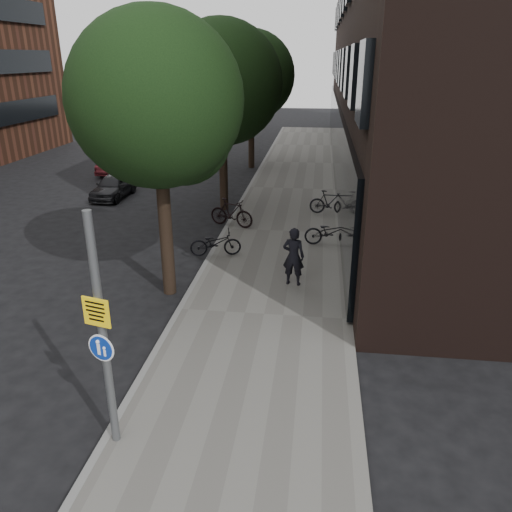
% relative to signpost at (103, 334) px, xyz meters
% --- Properties ---
extents(ground, '(120.00, 120.00, 0.00)m').
position_rel_signpost_xyz_m(ground, '(1.80, 1.50, -2.21)').
color(ground, black).
rests_on(ground, ground).
extents(sidewalk, '(4.50, 60.00, 0.12)m').
position_rel_signpost_xyz_m(sidewalk, '(2.05, 11.50, -2.15)').
color(sidewalk, '#65625D').
rests_on(sidewalk, ground).
extents(curb_edge, '(0.15, 60.00, 0.13)m').
position_rel_signpost_xyz_m(curb_edge, '(-0.20, 11.50, -2.15)').
color(curb_edge, slate).
rests_on(curb_edge, ground).
extents(building_right_dark_brick, '(12.00, 40.00, 18.00)m').
position_rel_signpost_xyz_m(building_right_dark_brick, '(10.30, 23.50, 6.79)').
color(building_right_dark_brick, black).
rests_on(building_right_dark_brick, ground).
extents(street_tree_near, '(4.40, 4.40, 7.50)m').
position_rel_signpost_xyz_m(street_tree_near, '(-0.73, 6.14, 2.90)').
color(street_tree_near, black).
rests_on(street_tree_near, ground).
extents(street_tree_mid, '(5.00, 5.00, 7.80)m').
position_rel_signpost_xyz_m(street_tree_mid, '(-0.73, 14.64, 2.90)').
color(street_tree_mid, black).
rests_on(street_tree_mid, ground).
extents(street_tree_far, '(5.00, 5.00, 7.80)m').
position_rel_signpost_xyz_m(street_tree_far, '(-0.73, 23.64, 2.90)').
color(street_tree_far, black).
rests_on(street_tree_far, ground).
extents(signpost, '(0.47, 0.14, 4.14)m').
position_rel_signpost_xyz_m(signpost, '(0.00, 0.00, 0.00)').
color(signpost, '#595B5E').
rests_on(signpost, sidewalk).
extents(pedestrian, '(0.68, 0.50, 1.73)m').
position_rel_signpost_xyz_m(pedestrian, '(2.68, 6.76, -1.23)').
color(pedestrian, black).
rests_on(pedestrian, sidewalk).
extents(parked_bike_facade_near, '(1.83, 0.68, 0.95)m').
position_rel_signpost_xyz_m(parked_bike_facade_near, '(3.80, 10.18, -1.61)').
color(parked_bike_facade_near, black).
rests_on(parked_bike_facade_near, sidewalk).
extents(parked_bike_facade_far, '(1.71, 0.61, 1.01)m').
position_rel_signpost_xyz_m(parked_bike_facade_far, '(3.80, 13.93, -1.59)').
color(parked_bike_facade_far, black).
rests_on(parked_bike_facade_far, sidewalk).
extents(parked_bike_curb_near, '(1.78, 0.97, 0.89)m').
position_rel_signpost_xyz_m(parked_bike_curb_near, '(0.00, 8.69, -1.65)').
color(parked_bike_curb_near, black).
rests_on(parked_bike_curb_near, sidewalk).
extents(parked_bike_curb_far, '(1.90, 1.07, 1.10)m').
position_rel_signpost_xyz_m(parked_bike_curb_far, '(0.00, 11.78, -1.54)').
color(parked_bike_curb_far, black).
rests_on(parked_bike_curb_far, sidewalk).
extents(parked_car_near, '(1.43, 3.34, 1.12)m').
position_rel_signpost_xyz_m(parked_car_near, '(-6.39, 15.75, -1.65)').
color(parked_car_near, black).
rests_on(parked_car_near, ground).
extents(parked_car_mid, '(1.34, 3.64, 1.19)m').
position_rel_signpost_xyz_m(parked_car_mid, '(-8.34, 21.04, -1.61)').
color(parked_car_mid, maroon).
rests_on(parked_car_mid, ground).
extents(parked_car_far, '(1.71, 4.11, 1.19)m').
position_rel_signpost_xyz_m(parked_car_far, '(-7.39, 28.49, -1.62)').
color(parked_car_far, '#1B1F31').
rests_on(parked_car_far, ground).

